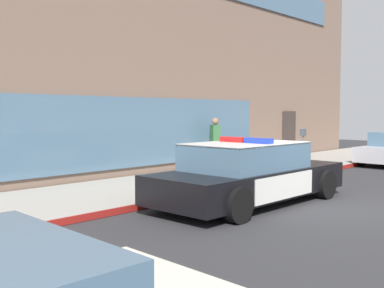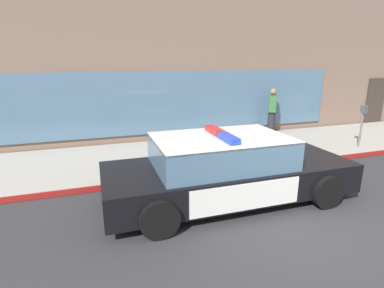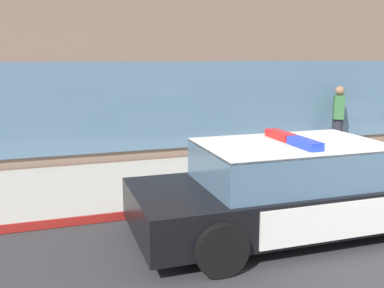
{
  "view_description": "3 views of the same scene",
  "coord_description": "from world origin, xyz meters",
  "views": [
    {
      "loc": [
        -9.39,
        -4.79,
        2.04
      ],
      "look_at": [
        -1.69,
        2.41,
        1.32
      ],
      "focal_mm": 43.16,
      "sensor_mm": 36.0,
      "label": 1
    },
    {
      "loc": [
        -3.56,
        -3.98,
        2.84
      ],
      "look_at": [
        -1.63,
        1.79,
        1.13
      ],
      "focal_mm": 27.7,
      "sensor_mm": 36.0,
      "label": 2
    },
    {
      "loc": [
        -4.58,
        -4.26,
        2.63
      ],
      "look_at": [
        -2.41,
        2.27,
        1.24
      ],
      "focal_mm": 40.93,
      "sensor_mm": 36.0,
      "label": 3
    }
  ],
  "objects": [
    {
      "name": "sidewalk",
      "position": [
        0.0,
        4.22,
        0.07
      ],
      "size": [
        48.0,
        3.4,
        0.15
      ],
      "primitive_type": "cube",
      "color": "#A39E93",
      "rests_on": "ground"
    },
    {
      "name": "curb_red_paint",
      "position": [
        0.0,
        2.5,
        0.08
      ],
      "size": [
        28.8,
        0.04,
        0.14
      ],
      "primitive_type": "cube",
      "color": "maroon",
      "rests_on": "ground"
    },
    {
      "name": "police_cruiser",
      "position": [
        -1.06,
        1.24,
        0.68
      ],
      "size": [
        5.13,
        2.14,
        1.49
      ],
      "rotation": [
        0.0,
        0.0,
        -0.01
      ],
      "color": "black",
      "rests_on": "ground"
    },
    {
      "name": "fire_hydrant",
      "position": [
        -1.63,
        2.83,
        0.5
      ],
      "size": [
        0.34,
        0.39,
        0.73
      ],
      "color": "#4C994C",
      "rests_on": "sidewalk"
    },
    {
      "name": "pedestrian_on_sidewalk",
      "position": [
        2.75,
        5.45,
        1.01
      ],
      "size": [
        0.43,
        0.48,
        1.71
      ],
      "rotation": [
        0.0,
        0.0,
        2.59
      ],
      "color": "#23232D",
      "rests_on": "sidewalk"
    }
  ]
}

